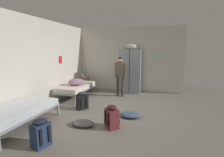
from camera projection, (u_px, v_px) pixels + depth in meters
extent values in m
plane|color=slate|center=(109.00, 111.00, 5.14)|extent=(8.95, 8.95, 0.00)
cube|color=beige|center=(128.00, 59.00, 7.58)|extent=(4.66, 0.06, 2.81)
cube|color=beige|center=(42.00, 63.00, 5.56)|extent=(0.06, 5.59, 2.81)
cube|color=#B7CCBC|center=(158.00, 56.00, 7.16)|extent=(0.55, 0.01, 0.40)
cube|color=red|center=(60.00, 60.00, 6.47)|extent=(0.01, 0.20, 0.28)
cube|color=#8C99A3|center=(125.00, 71.00, 7.39)|extent=(0.44, 0.52, 1.85)
cylinder|color=black|center=(127.00, 69.00, 7.07)|extent=(0.02, 0.03, 0.02)
cube|color=#8C99A3|center=(136.00, 71.00, 7.26)|extent=(0.44, 0.52, 1.85)
cylinder|color=black|center=(138.00, 69.00, 6.94)|extent=(0.02, 0.03, 0.02)
ellipsoid|color=beige|center=(131.00, 47.00, 7.15)|extent=(0.48, 0.36, 0.22)
cylinder|color=brown|center=(79.00, 84.00, 7.79)|extent=(0.03, 0.03, 0.55)
cylinder|color=brown|center=(86.00, 85.00, 7.69)|extent=(0.03, 0.03, 0.55)
cylinder|color=brown|center=(82.00, 83.00, 8.04)|extent=(0.03, 0.03, 0.55)
cylinder|color=brown|center=(89.00, 83.00, 7.94)|extent=(0.03, 0.03, 0.55)
cube|color=brown|center=(84.00, 86.00, 7.88)|extent=(0.38, 0.30, 0.02)
cube|color=brown|center=(84.00, 78.00, 7.82)|extent=(0.38, 0.30, 0.02)
cylinder|color=gray|center=(34.00, 107.00, 5.06)|extent=(0.06, 0.06, 0.28)
cylinder|color=gray|center=(58.00, 110.00, 4.83)|extent=(0.06, 0.06, 0.28)
cube|color=gray|center=(20.00, 114.00, 4.05)|extent=(0.90, 1.90, 0.06)
cube|color=silver|center=(20.00, 110.00, 4.03)|extent=(0.87, 1.84, 0.14)
cube|color=silver|center=(19.00, 107.00, 4.02)|extent=(0.86, 1.82, 0.01)
cylinder|color=gray|center=(54.00, 98.00, 5.97)|extent=(0.06, 0.06, 0.28)
cylinder|color=gray|center=(75.00, 100.00, 5.73)|extent=(0.06, 0.06, 0.28)
cylinder|color=gray|center=(78.00, 88.00, 7.71)|extent=(0.06, 0.06, 0.28)
cylinder|color=gray|center=(96.00, 89.00, 7.47)|extent=(0.06, 0.06, 0.28)
cube|color=gray|center=(77.00, 89.00, 6.69)|extent=(0.90, 1.90, 0.06)
cube|color=silver|center=(77.00, 86.00, 6.67)|extent=(0.87, 1.84, 0.14)
cube|color=silver|center=(77.00, 84.00, 6.66)|extent=(0.86, 1.82, 0.01)
ellipsoid|color=gray|center=(76.00, 82.00, 6.54)|extent=(0.58, 0.66, 0.24)
cylinder|color=#3D3833|center=(122.00, 86.00, 6.70)|extent=(0.12, 0.12, 0.80)
cylinder|color=#3D3833|center=(118.00, 86.00, 6.81)|extent=(0.12, 0.12, 0.80)
cube|color=brown|center=(120.00, 69.00, 6.64)|extent=(0.37, 0.27, 0.55)
cylinder|color=brown|center=(125.00, 71.00, 6.54)|extent=(0.08, 0.08, 0.57)
cylinder|color=brown|center=(116.00, 70.00, 6.75)|extent=(0.08, 0.08, 0.57)
sphere|color=#DBAD89|center=(120.00, 60.00, 6.58)|extent=(0.20, 0.20, 0.20)
ellipsoid|color=black|center=(120.00, 59.00, 6.57)|extent=(0.19, 0.19, 0.11)
cylinder|color=white|center=(82.00, 75.00, 7.84)|extent=(0.07, 0.07, 0.20)
cylinder|color=#2666B2|center=(82.00, 73.00, 7.82)|extent=(0.04, 0.04, 0.03)
cylinder|color=beige|center=(85.00, 77.00, 7.75)|extent=(0.05, 0.05, 0.10)
cylinder|color=black|center=(85.00, 75.00, 7.74)|extent=(0.03, 0.03, 0.02)
cube|color=black|center=(82.00, 102.00, 5.28)|extent=(0.39, 0.40, 0.46)
ellipsoid|color=#2D2D33|center=(80.00, 103.00, 5.42)|extent=(0.21, 0.24, 0.20)
ellipsoid|color=#2D2D33|center=(82.00, 93.00, 5.24)|extent=(0.35, 0.36, 0.10)
cube|color=black|center=(87.00, 102.00, 5.22)|extent=(0.05, 0.05, 0.32)
cube|color=black|center=(81.00, 103.00, 5.12)|extent=(0.05, 0.05, 0.32)
cube|color=navy|center=(41.00, 135.00, 3.23)|extent=(0.32, 0.38, 0.46)
ellipsoid|color=black|center=(37.00, 137.00, 3.32)|extent=(0.15, 0.25, 0.20)
ellipsoid|color=black|center=(40.00, 121.00, 3.18)|extent=(0.29, 0.34, 0.10)
cube|color=black|center=(49.00, 134.00, 3.22)|extent=(0.04, 0.05, 0.32)
cube|color=black|center=(41.00, 138.00, 3.08)|extent=(0.04, 0.05, 0.32)
cube|color=maroon|center=(112.00, 118.00, 4.00)|extent=(0.39, 0.40, 0.46)
ellipsoid|color=#42191E|center=(117.00, 121.00, 4.08)|extent=(0.22, 0.23, 0.20)
ellipsoid|color=#42191E|center=(112.00, 107.00, 3.96)|extent=(0.35, 0.36, 0.10)
cube|color=black|center=(108.00, 120.00, 3.86)|extent=(0.05, 0.05, 0.32)
cube|color=black|center=(105.00, 117.00, 4.02)|extent=(0.05, 0.05, 0.32)
ellipsoid|color=slate|center=(83.00, 123.00, 4.14)|extent=(0.57, 0.40, 0.13)
ellipsoid|color=#42567A|center=(130.00, 115.00, 4.67)|extent=(0.56, 0.44, 0.13)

